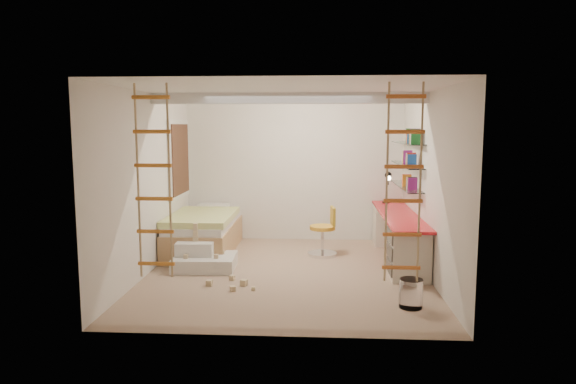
# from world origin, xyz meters

# --- Properties ---
(floor) EXTENTS (4.50, 4.50, 0.00)m
(floor) POSITION_xyz_m (0.00, 0.00, 0.00)
(floor) COLOR #987C62
(floor) RESTS_ON ground
(ceiling_beam) EXTENTS (4.00, 0.18, 0.16)m
(ceiling_beam) POSITION_xyz_m (0.00, 0.30, 2.52)
(ceiling_beam) COLOR white
(ceiling_beam) RESTS_ON ceiling
(window_frame) EXTENTS (0.06, 1.15, 1.35)m
(window_frame) POSITION_xyz_m (-1.97, 1.50, 1.55)
(window_frame) COLOR white
(window_frame) RESTS_ON wall_left
(window_blind) EXTENTS (0.02, 1.00, 1.20)m
(window_blind) POSITION_xyz_m (-1.93, 1.50, 1.55)
(window_blind) COLOR #4C2D1E
(window_blind) RESTS_ON window_frame
(rope_ladder_left) EXTENTS (0.41, 0.04, 2.13)m
(rope_ladder_left) POSITION_xyz_m (-1.35, -1.75, 1.52)
(rope_ladder_left) COLOR orange
(rope_ladder_left) RESTS_ON ceiling
(rope_ladder_right) EXTENTS (0.41, 0.04, 2.13)m
(rope_ladder_right) POSITION_xyz_m (1.35, -1.75, 1.52)
(rope_ladder_right) COLOR #CE6023
(rope_ladder_right) RESTS_ON ceiling
(waste_bin) EXTENTS (0.27, 0.27, 0.34)m
(waste_bin) POSITION_xyz_m (1.54, -1.33, 0.17)
(waste_bin) COLOR white
(waste_bin) RESTS_ON floor
(desk) EXTENTS (0.56, 2.80, 0.75)m
(desk) POSITION_xyz_m (1.72, 0.86, 0.40)
(desk) COLOR red
(desk) RESTS_ON floor
(shelves) EXTENTS (0.25, 1.80, 0.71)m
(shelves) POSITION_xyz_m (1.87, 1.13, 1.50)
(shelves) COLOR white
(shelves) RESTS_ON wall_right
(bed) EXTENTS (1.02, 2.00, 0.69)m
(bed) POSITION_xyz_m (-1.48, 1.23, 0.33)
(bed) COLOR #AD7F51
(bed) RESTS_ON floor
(task_lamp) EXTENTS (0.14, 0.36, 0.57)m
(task_lamp) POSITION_xyz_m (1.67, 1.82, 1.14)
(task_lamp) COLOR black
(task_lamp) RESTS_ON desk
(swivel_chair) EXTENTS (0.54, 0.54, 0.81)m
(swivel_chair) POSITION_xyz_m (0.55, 1.05, 0.30)
(swivel_chair) COLOR gold
(swivel_chair) RESTS_ON floor
(play_platform) EXTENTS (0.93, 0.74, 0.40)m
(play_platform) POSITION_xyz_m (-1.28, 0.18, 0.16)
(play_platform) COLOR silver
(play_platform) RESTS_ON floor
(toy_blocks) EXTENTS (1.15, 1.20, 0.67)m
(toy_blocks) POSITION_xyz_m (-1.01, -0.21, 0.24)
(toy_blocks) COLOR #CCB284
(toy_blocks) RESTS_ON floor
(books) EXTENTS (0.14, 0.64, 0.92)m
(books) POSITION_xyz_m (1.87, 1.13, 1.65)
(books) COLOR #8C1E7F
(books) RESTS_ON shelves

